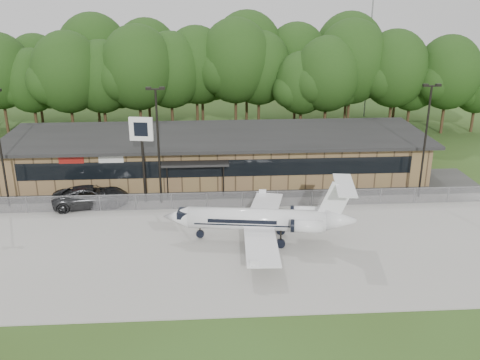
{
  "coord_description": "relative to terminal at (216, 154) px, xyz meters",
  "views": [
    {
      "loc": [
        -0.85,
        -27.06,
        18.01
      ],
      "look_at": [
        1.61,
        12.0,
        3.69
      ],
      "focal_mm": 40.0,
      "sensor_mm": 36.0,
      "label": 1
    }
  ],
  "objects": [
    {
      "name": "suv",
      "position": [
        -10.98,
        -7.63,
        -1.29
      ],
      "size": [
        6.8,
        3.98,
        1.78
      ],
      "primitive_type": "imported",
      "rotation": [
        0.0,
        0.0,
        1.74
      ],
      "color": "#2F3032",
      "rests_on": "ground"
    },
    {
      "name": "ground",
      "position": [
        0.0,
        -23.94,
        -2.18
      ],
      "size": [
        160.0,
        160.0,
        0.0
      ],
      "primitive_type": "plane",
      "color": "#324217",
      "rests_on": "ground"
    },
    {
      "name": "light_pole_right",
      "position": [
        18.0,
        -7.44,
        3.8
      ],
      "size": [
        1.55,
        0.3,
        10.23
      ],
      "color": "black",
      "rests_on": "ground"
    },
    {
      "name": "fence",
      "position": [
        0.0,
        -8.94,
        -1.4
      ],
      "size": [
        46.0,
        0.04,
        1.52
      ],
      "color": "gray",
      "rests_on": "ground"
    },
    {
      "name": "apron",
      "position": [
        0.0,
        -15.94,
        -2.14
      ],
      "size": [
        64.0,
        18.0,
        0.08
      ],
      "primitive_type": "cube",
      "color": "#9E9B93",
      "rests_on": "ground"
    },
    {
      "name": "business_jet",
      "position": [
        3.14,
        -15.31,
        -0.45
      ],
      "size": [
        14.36,
        12.85,
        4.83
      ],
      "rotation": [
        0.0,
        0.0,
        -0.14
      ],
      "color": "white",
      "rests_on": "ground"
    },
    {
      "name": "parking_lot",
      "position": [
        0.0,
        -4.44,
        -2.15
      ],
      "size": [
        50.0,
        9.0,
        0.06
      ],
      "primitive_type": "cube",
      "color": "#383835",
      "rests_on": "ground"
    },
    {
      "name": "light_pole_mid",
      "position": [
        -5.0,
        -7.44,
        3.8
      ],
      "size": [
        1.55,
        0.3,
        10.23
      ],
      "color": "black",
      "rests_on": "ground"
    },
    {
      "name": "terminal",
      "position": [
        0.0,
        0.0,
        0.0
      ],
      "size": [
        41.0,
        11.65,
        4.3
      ],
      "color": "brown",
      "rests_on": "ground"
    },
    {
      "name": "pole_sign",
      "position": [
        -6.38,
        -7.14,
        3.69
      ],
      "size": [
        2.02,
        0.55,
        7.67
      ],
      "rotation": [
        0.0,
        0.0,
        -0.16
      ],
      "color": "black",
      "rests_on": "ground"
    },
    {
      "name": "treeline",
      "position": [
        0.0,
        18.06,
        5.32
      ],
      "size": [
        72.0,
        12.0,
        15.0
      ],
      "primitive_type": null,
      "color": "#173510",
      "rests_on": "ground"
    },
    {
      "name": "radio_mast",
      "position": [
        22.0,
        24.06,
        10.32
      ],
      "size": [
        0.2,
        0.2,
        25.0
      ],
      "primitive_type": "cylinder",
      "color": "gray",
      "rests_on": "ground"
    }
  ]
}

